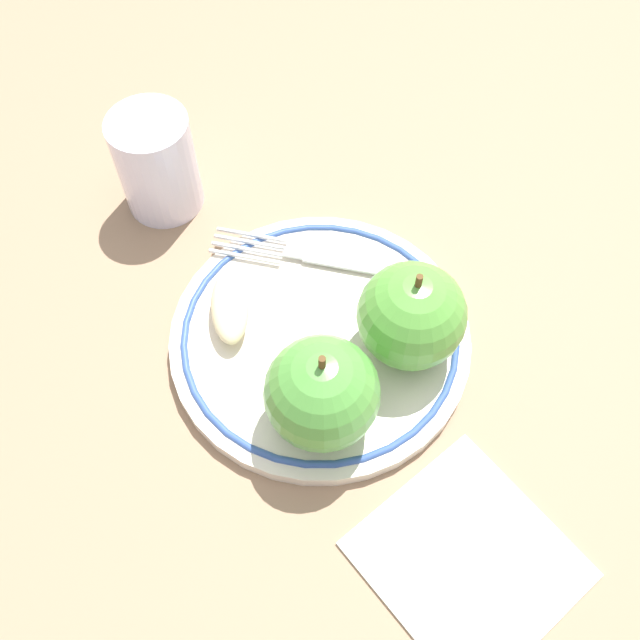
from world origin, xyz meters
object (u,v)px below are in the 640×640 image
apple_second_whole (322,393)px  napkin_folded (468,559)px  plate (320,337)px  drinking_glass (157,164)px  apple_red_whole (412,316)px  apple_slice_front (230,307)px  fork (320,258)px

apple_second_whole → napkin_folded: (-0.04, -0.14, -0.06)m
plate → drinking_glass: drinking_glass is taller
apple_red_whole → drinking_glass: size_ratio=0.98×
apple_red_whole → drinking_glass: bearing=80.6°
apple_second_whole → napkin_folded: bearing=-106.6°
apple_slice_front → drinking_glass: size_ratio=0.71×
apple_red_whole → napkin_folded: bearing=-140.0°
apple_red_whole → drinking_glass: (0.04, 0.27, -0.01)m
plate → apple_second_whole: size_ratio=2.61×
fork → drinking_glass: size_ratio=1.87×
plate → apple_second_whole: bearing=-150.8°
fork → apple_red_whole: bearing=142.2°
apple_red_whole → drinking_glass: apple_red_whole is taller
fork → napkin_folded: size_ratio=1.34×
apple_second_whole → fork: 0.15m
drinking_glass → napkin_folded: 0.42m
apple_slice_front → fork: size_ratio=0.38×
apple_red_whole → apple_slice_front: size_ratio=1.37×
drinking_glass → plate: bearing=-108.8°
napkin_folded → drinking_glass: bearing=65.1°
drinking_glass → apple_second_whole: bearing=-119.3°
fork → napkin_folded: (-0.17, -0.21, -0.01)m
apple_red_whole → drinking_glass: 0.27m
plate → apple_second_whole: (-0.06, -0.04, 0.05)m
apple_red_whole → apple_slice_front: apple_red_whole is taller
apple_red_whole → apple_second_whole: bearing=161.5°
drinking_glass → napkin_folded: size_ratio=0.72×
plate → fork: size_ratio=1.36×
apple_slice_front → drinking_glass: (0.09, 0.13, 0.02)m
plate → apple_slice_front: (-0.02, 0.07, 0.02)m
plate → apple_slice_front: 0.08m
apple_slice_front → drinking_glass: 0.16m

